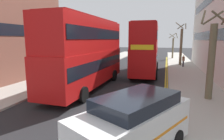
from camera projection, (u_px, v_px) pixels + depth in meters
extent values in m
cube|color=#ADA89E|center=(191.00, 83.00, 16.84)|extent=(4.00, 80.00, 0.14)
cube|color=#ADA89E|center=(63.00, 76.00, 20.43)|extent=(4.00, 80.00, 0.14)
cube|color=yellow|center=(167.00, 88.00, 15.54)|extent=(0.10, 56.00, 0.01)
cube|color=yellow|center=(165.00, 88.00, 15.58)|extent=(0.10, 56.00, 0.01)
cube|color=red|center=(87.00, 67.00, 15.19)|extent=(2.76, 10.86, 2.60)
cube|color=red|center=(87.00, 35.00, 14.78)|extent=(2.71, 10.64, 2.50)
cube|color=black|center=(87.00, 64.00, 15.14)|extent=(2.78, 10.43, 0.84)
cube|color=black|center=(87.00, 34.00, 14.76)|extent=(2.77, 10.21, 0.80)
cube|color=yellow|center=(109.00, 46.00, 20.00)|extent=(2.00, 0.11, 0.44)
cube|color=maroon|center=(86.00, 18.00, 14.56)|extent=(2.49, 9.77, 0.10)
cylinder|color=black|center=(91.00, 74.00, 18.91)|extent=(0.33, 1.05, 1.04)
cylinder|color=black|center=(114.00, 75.00, 18.17)|extent=(0.33, 1.05, 1.04)
cylinder|color=black|center=(50.00, 91.00, 12.62)|extent=(0.33, 1.05, 1.04)
cylinder|color=black|center=(83.00, 95.00, 11.87)|extent=(0.33, 1.05, 1.04)
cube|color=#B20F0F|center=(146.00, 59.00, 21.76)|extent=(2.92, 10.89, 2.60)
cube|color=#B20F0F|center=(146.00, 36.00, 21.34)|extent=(2.86, 10.67, 2.50)
cube|color=black|center=(146.00, 56.00, 21.71)|extent=(2.93, 10.46, 0.84)
cube|color=black|center=(146.00, 36.00, 21.32)|extent=(2.91, 10.24, 0.80)
cube|color=yellow|center=(142.00, 47.00, 16.35)|extent=(2.00, 0.14, 0.44)
cube|color=maroon|center=(147.00, 25.00, 21.13)|extent=(2.62, 9.80, 0.10)
cylinder|color=black|center=(156.00, 75.00, 18.45)|extent=(0.34, 1.05, 1.04)
cylinder|color=black|center=(131.00, 74.00, 19.05)|extent=(0.34, 1.05, 1.04)
cylinder|color=black|center=(157.00, 66.00, 24.86)|extent=(0.34, 1.05, 1.04)
cylinder|color=black|center=(138.00, 65.00, 25.46)|extent=(0.34, 1.05, 1.04)
cube|color=white|center=(134.00, 129.00, 6.47)|extent=(3.88, 5.04, 1.50)
cube|color=black|center=(137.00, 106.00, 6.45)|extent=(2.94, 3.50, 0.76)
cube|color=orange|center=(134.00, 127.00, 6.46)|extent=(3.73, 4.72, 0.10)
cylinder|color=black|center=(177.00, 138.00, 6.98)|extent=(0.51, 0.70, 0.68)
cylinder|color=black|center=(138.00, 123.00, 8.22)|extent=(0.51, 0.70, 0.68)
cylinder|color=#2D2D38|center=(183.00, 64.00, 26.42)|extent=(0.22, 0.22, 0.85)
cube|color=#8C6647|center=(183.00, 59.00, 26.30)|extent=(0.34, 0.22, 0.56)
sphere|color=tan|center=(184.00, 56.00, 26.24)|extent=(0.20, 0.20, 0.20)
cylinder|color=#6B6047|center=(181.00, 47.00, 27.91)|extent=(0.37, 0.37, 5.36)
cylinder|color=#6B6047|center=(186.00, 26.00, 27.22)|extent=(0.25, 1.04, 0.77)
cylinder|color=#6B6047|center=(181.00, 26.00, 27.91)|extent=(1.05, 0.43, 0.79)
cylinder|color=#6B6047|center=(179.00, 25.00, 27.04)|extent=(1.12, 0.95, 0.99)
cylinder|color=#6B6047|center=(173.00, 48.00, 37.99)|extent=(0.33, 0.33, 4.08)
cylinder|color=#6B6047|center=(177.00, 36.00, 37.26)|extent=(0.43, 1.34, 0.99)
cylinder|color=#6B6047|center=(173.00, 36.00, 38.27)|extent=(1.44, 0.47, 1.07)
cylinder|color=#6B6047|center=(172.00, 36.00, 37.14)|extent=(1.17, 0.59, 0.90)
cylinder|color=#6B6047|center=(211.00, 62.00, 11.93)|extent=(0.43, 0.43, 4.80)
cylinder|color=#6B6047|center=(213.00, 18.00, 12.02)|extent=(1.21, 0.13, 0.89)
cylinder|color=#6B6047|center=(204.00, 17.00, 11.80)|extent=(0.47, 1.32, 0.99)
cylinder|color=#6B6047|center=(220.00, 17.00, 11.00)|extent=(1.03, 0.42, 0.78)
cube|color=black|center=(211.00, 35.00, 19.02)|extent=(0.04, 24.64, 1.00)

